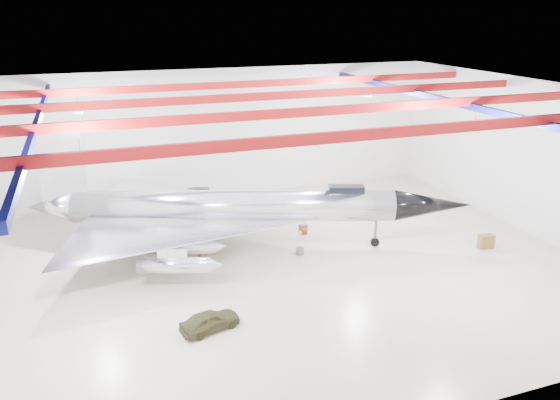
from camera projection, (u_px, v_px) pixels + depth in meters
name	position (u px, v px, depth m)	size (l,w,h in m)	color
floor	(265.00, 269.00, 34.61)	(40.00, 40.00, 0.00)	#C0B699
wall_back	(209.00, 135.00, 46.12)	(40.00, 40.00, 0.00)	silver
wall_right	(528.00, 157.00, 39.14)	(30.00, 30.00, 0.00)	silver
ceiling	(263.00, 94.00, 30.97)	(40.00, 40.00, 0.00)	#0A0F38
ceiling_structure	(263.00, 106.00, 31.19)	(39.50, 29.50, 1.08)	maroon
jet_aircraft	(234.00, 210.00, 36.89)	(29.17, 21.83, 8.22)	silver
jeep	(210.00, 321.00, 27.84)	(1.26, 3.13, 1.07)	#3B391D
desk	(486.00, 241.00, 37.44)	(1.06, 0.53, 0.97)	brown
crate_ply	(180.00, 242.00, 38.09)	(0.47, 0.37, 0.33)	olive
toolbox_red	(218.00, 227.00, 40.82)	(0.45, 0.36, 0.32)	#9E290F
engine_drum	(300.00, 251.00, 36.52)	(0.55, 0.55, 0.49)	#59595B
parts_bin	(303.00, 227.00, 40.69)	(0.55, 0.44, 0.39)	olive
tool_chest	(305.00, 231.00, 39.91)	(0.43, 0.43, 0.39)	#9E290F
oil_barrel	(203.00, 254.00, 36.20)	(0.51, 0.41, 0.36)	olive
spares_box	(250.00, 224.00, 41.23)	(0.41, 0.41, 0.37)	#59595B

